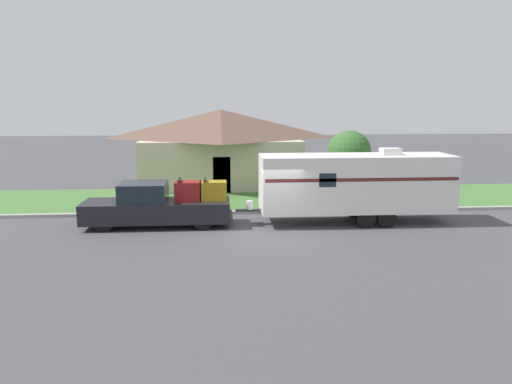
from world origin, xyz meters
name	(u,v)px	position (x,y,z in m)	size (l,w,h in m)	color
ground_plane	(274,234)	(0.00, 0.00, 0.00)	(120.00, 120.00, 0.00)	#47474C
curb_strip	(265,212)	(0.00, 3.75, 0.07)	(80.00, 0.30, 0.14)	#999993
lawn_strip	(259,198)	(0.00, 7.40, 0.01)	(80.00, 7.00, 0.03)	#477538
house_across_street	(221,146)	(-1.96, 12.50, 2.44)	(10.31, 7.36, 4.70)	beige
pickup_truck	(159,206)	(-4.68, 1.68, 0.87)	(6.22, 1.96, 2.00)	black
travel_trailer	(356,183)	(3.72, 1.68, 1.74)	(9.28, 2.27, 3.22)	black
mailbox	(164,192)	(-4.78, 4.61, 0.94)	(0.48, 0.20, 1.22)	brown
tree_in_yard	(349,152)	(4.42, 5.54, 2.66)	(2.20, 2.20, 3.77)	brown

